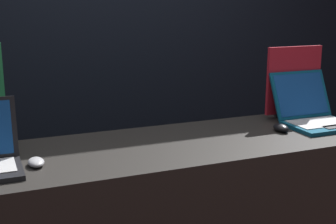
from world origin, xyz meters
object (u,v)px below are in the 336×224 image
object	(u,v)px
laptop_back	(313,113)
mouse_back	(281,128)
mouse_front	(36,162)
promo_stand_back	(293,84)

from	to	relation	value
laptop_back	mouse_back	bearing A→B (deg)	-166.66
mouse_front	mouse_back	distance (m)	1.20
promo_stand_back	mouse_front	bearing A→B (deg)	-168.80
laptop_back	mouse_back	world-z (taller)	laptop_back
laptop_back	mouse_front	bearing A→B (deg)	-175.90
mouse_front	laptop_back	xyz separation A→B (m)	(1.44, 0.10, 0.05)
mouse_front	laptop_back	size ratio (longest dim) A/B	0.28
mouse_back	promo_stand_back	distance (m)	0.38
mouse_front	mouse_back	bearing A→B (deg)	2.18
mouse_front	promo_stand_back	world-z (taller)	promo_stand_back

